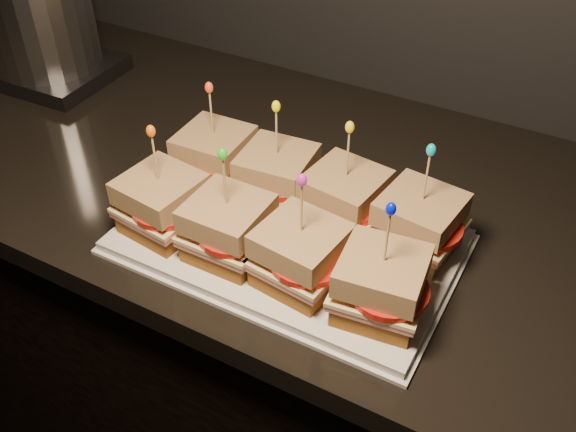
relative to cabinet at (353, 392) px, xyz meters
The scene contains 62 objects.
cabinet is the anchor object (origin of this frame).
granite_slab 0.47m from the cabinet, ahead, with size 2.38×0.67×0.04m, color black.
platter 0.52m from the cabinet, 114.54° to the right, with size 0.45×0.28×0.02m, color silver.
platter_rim 0.51m from the cabinet, 114.54° to the right, with size 0.46×0.29×0.01m, color silver.
sandwich_0_bread_bot 0.57m from the cabinet, 160.02° to the right, with size 0.10×0.10×0.03m, color brown.
sandwich_0_ham 0.59m from the cabinet, 160.02° to the right, with size 0.11×0.10×0.01m, color #CA7069.
sandwich_0_cheese 0.59m from the cabinet, 160.02° to the right, with size 0.11×0.10×0.01m, color #F3D490.
sandwich_0_tomato 0.60m from the cabinet, 157.64° to the right, with size 0.10×0.10×0.01m, color red.
sandwich_0_bread_top 0.62m from the cabinet, 160.02° to the right, with size 0.10×0.10×0.03m, color #642D10.
sandwich_0_pick 0.66m from the cabinet, 160.02° to the right, with size 0.00×0.00×0.09m, color tan.
sandwich_0_frill 0.70m from the cabinet, 160.02° to the right, with size 0.01×0.01×0.02m, color #F14022.
sandwich_1_bread_bot 0.54m from the cabinet, 145.56° to the right, with size 0.10×0.10×0.03m, color brown.
sandwich_1_ham 0.55m from the cabinet, 145.56° to the right, with size 0.11×0.10×0.01m, color #CA7069.
sandwich_1_cheese 0.56m from the cabinet, 145.56° to the right, with size 0.11×0.10×0.01m, color #F3D490.
sandwich_1_tomato 0.57m from the cabinet, 140.78° to the right, with size 0.10×0.10×0.01m, color red.
sandwich_1_bread_top 0.59m from the cabinet, 145.56° to the right, with size 0.10×0.10×0.03m, color #642D10.
sandwich_1_pick 0.63m from the cabinet, 145.56° to the right, with size 0.00×0.00×0.09m, color tan.
sandwich_1_frill 0.68m from the cabinet, 145.56° to the right, with size 0.01×0.01×0.02m, color #E9EB01.
sandwich_2_bread_bot 0.52m from the cabinet, 99.38° to the right, with size 0.10×0.10×0.03m, color brown.
sandwich_2_ham 0.54m from the cabinet, 99.38° to the right, with size 0.11×0.10×0.01m, color #CA7069.
sandwich_2_cheese 0.55m from the cabinet, 99.38° to the right, with size 0.11×0.10×0.01m, color #F3D490.
sandwich_2_tomato 0.55m from the cabinet, 91.12° to the right, with size 0.10×0.10×0.01m, color red.
sandwich_2_bread_top 0.57m from the cabinet, 99.38° to the right, with size 0.10×0.10×0.03m, color #642D10.
sandwich_2_pick 0.62m from the cabinet, 99.38° to the right, with size 0.00×0.00×0.09m, color tan.
sandwich_2_frill 0.67m from the cabinet, 99.38° to the right, with size 0.01×0.01×0.02m, color yellow.
sandwich_3_bread_bot 0.53m from the cabinet, 41.57° to the right, with size 0.10×0.10×0.03m, color brown.
sandwich_3_ham 0.55m from the cabinet, 41.57° to the right, with size 0.11×0.10×0.01m, color #CA7069.
sandwich_3_cheese 0.55m from the cabinet, 41.57° to the right, with size 0.11×0.10×0.01m, color #F3D490.
sandwich_3_tomato 0.56m from the cabinet, 40.13° to the right, with size 0.10×0.10×0.01m, color red.
sandwich_3_bread_top 0.58m from the cabinet, 41.57° to the right, with size 0.10×0.10×0.03m, color #642D10.
sandwich_3_pick 0.63m from the cabinet, 41.57° to the right, with size 0.00×0.00×0.09m, color tan.
sandwich_3_frill 0.67m from the cabinet, 41.57° to the right, with size 0.01×0.01×0.02m, color #0E9DB7.
sandwich_4_bread_bot 0.60m from the cabinet, 137.12° to the right, with size 0.10×0.10×0.03m, color brown.
sandwich_4_ham 0.62m from the cabinet, 137.12° to the right, with size 0.11×0.10×0.01m, color #CA7069.
sandwich_4_cheese 0.62m from the cabinet, 137.12° to the right, with size 0.11×0.10×0.01m, color #F3D490.
sandwich_4_tomato 0.63m from the cabinet, 134.78° to the right, with size 0.10×0.10×0.01m, color red.
sandwich_4_bread_top 0.65m from the cabinet, 137.12° to the right, with size 0.10×0.10×0.03m, color #642D10.
sandwich_4_pick 0.69m from the cabinet, 137.12° to the right, with size 0.00×0.00×0.09m, color tan.
sandwich_4_frill 0.73m from the cabinet, 137.12° to the right, with size 0.01×0.01×0.02m, color orange.
sandwich_5_bread_bot 0.57m from the cabinet, 119.71° to the right, with size 0.10×0.10×0.03m, color brown.
sandwich_5_ham 0.59m from the cabinet, 119.71° to the right, with size 0.11×0.10×0.01m, color #CA7069.
sandwich_5_cheese 0.59m from the cabinet, 119.71° to the right, with size 0.11×0.10×0.01m, color #F3D490.
sandwich_5_tomato 0.60m from the cabinet, 116.57° to the right, with size 0.10×0.10×0.01m, color red.
sandwich_5_bread_top 0.62m from the cabinet, 119.71° to the right, with size 0.10×0.10×0.03m, color #642D10.
sandwich_5_pick 0.66m from the cabinet, 119.71° to the right, with size 0.00×0.00×0.09m, color tan.
sandwich_5_frill 0.70m from the cabinet, 119.71° to the right, with size 0.01×0.01×0.02m, color green.
sandwich_6_bread_bot 0.56m from the cabinet, 93.70° to the right, with size 0.10×0.10×0.03m, color brown.
sandwich_6_ham 0.57m from the cabinet, 93.70° to the right, with size 0.11×0.10×0.01m, color #CA7069.
sandwich_6_cheese 0.58m from the cabinet, 93.70° to the right, with size 0.11×0.10×0.01m, color #F3D490.
sandwich_6_tomato 0.59m from the cabinet, 90.46° to the right, with size 0.10×0.10×0.01m, color red.
sandwich_6_bread_top 0.61m from the cabinet, 93.70° to the right, with size 0.10×0.10×0.03m, color #642D10.
sandwich_6_pick 0.65m from the cabinet, 93.70° to the right, with size 0.00×0.00×0.09m, color tan.
sandwich_6_frill 0.69m from the cabinet, 93.70° to the right, with size 0.01×0.01×0.02m, color #C822A3.
sandwich_7_bread_bot 0.57m from the cabinet, 66.19° to the right, with size 0.10×0.10×0.03m, color brown.
sandwich_7_ham 0.58m from the cabinet, 66.19° to the right, with size 0.11×0.10×0.01m, color #CA7069.
sandwich_7_cheese 0.59m from the cabinet, 66.19° to the right, with size 0.11×0.10×0.01m, color #F3D490.
sandwich_7_tomato 0.60m from the cabinet, 64.16° to the right, with size 0.10×0.10×0.01m, color red.
sandwich_7_bread_top 0.61m from the cabinet, 66.19° to the right, with size 0.10×0.10×0.03m, color #642D10.
sandwich_7_pick 0.66m from the cabinet, 66.19° to the right, with size 0.00×0.00×0.09m, color tan.
sandwich_7_frill 0.70m from the cabinet, 66.19° to the right, with size 0.01×0.01×0.02m, color #040ED3.
appliance_base 0.88m from the cabinet, behind, with size 0.24×0.20×0.03m, color #262628.
appliance 0.97m from the cabinet, behind, with size 0.24×0.20×0.31m, color silver, non-canonical shape.
Camera 1 is at (0.69, 0.94, 1.54)m, focal length 40.00 mm.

